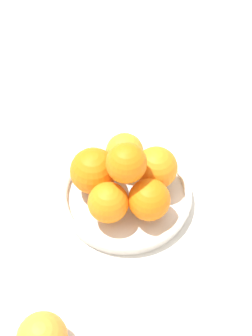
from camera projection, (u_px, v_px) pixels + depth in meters
The scene contains 3 objects.
ground_plane at pixel (126, 199), 0.85m from camera, with size 4.00×4.00×0.00m, color silver.
fruit_bowl at pixel (126, 195), 0.84m from camera, with size 0.24×0.24×0.03m.
orange_pile at pixel (125, 175), 0.80m from camera, with size 0.18×0.18×0.13m.
Camera 1 is at (0.26, 0.42, 0.70)m, focal length 50.00 mm.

